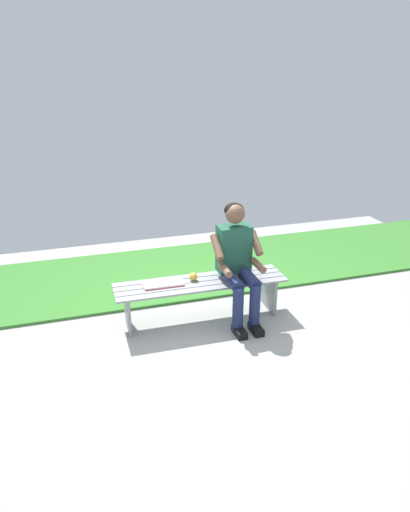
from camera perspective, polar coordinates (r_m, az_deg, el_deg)
ground_plane at (r=3.99m, az=-12.58°, el=-17.21°), size 10.00×7.00×0.04m
grass_strip at (r=5.95m, az=-3.75°, el=-1.92°), size 9.00×1.67×0.03m
bench_near at (r=4.78m, az=-0.52°, el=-4.27°), size 1.80×0.45×0.43m
person_seated at (r=4.65m, az=4.11°, el=-0.45°), size 0.50×0.69×1.23m
apple at (r=4.74m, az=-1.48°, el=-2.61°), size 0.09×0.09×0.09m
book_open at (r=4.67m, az=-5.21°, el=-3.56°), size 0.41×0.17×0.02m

